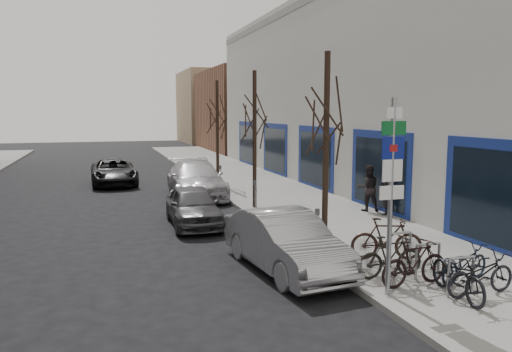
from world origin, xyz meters
TOP-DOWN VIEW (x-y plane):
  - ground at (0.00, 0.00)m, footprint 120.00×120.00m
  - sidewalk_east at (4.50, 10.00)m, footprint 5.00×70.00m
  - commercial_building at (17.00, 16.00)m, footprint 20.00×32.00m
  - brick_building_far at (13.00, 40.00)m, footprint 12.00×14.00m
  - tan_building_far at (13.50, 55.00)m, footprint 13.00×12.00m
  - highway_sign_pole at (2.40, -0.01)m, footprint 0.55×0.10m
  - bike_rack at (3.80, 0.60)m, footprint 0.66×2.26m
  - tree_near at (2.60, 3.50)m, footprint 1.80×1.80m
  - tree_mid at (2.60, 10.00)m, footprint 1.80×1.80m
  - tree_far at (2.60, 16.50)m, footprint 1.80×1.80m
  - meter_front at (2.15, 3.00)m, footprint 0.10×0.08m
  - meter_mid at (2.15, 8.50)m, footprint 0.10×0.08m
  - meter_back at (2.15, 14.00)m, footprint 0.10×0.08m
  - bike_near_left at (3.69, -0.56)m, footprint 0.78×1.92m
  - bike_near_right at (3.22, 0.27)m, footprint 1.77×0.67m
  - bike_mid_curb at (4.46, 0.18)m, footprint 1.68×0.93m
  - bike_mid_inner at (3.02, 0.91)m, footprint 1.67×0.53m
  - bike_far_curb at (4.20, -0.60)m, footprint 1.75×0.64m
  - bike_far_inner at (3.71, 2.16)m, footprint 1.91×1.13m
  - parked_car_front at (1.08, 2.52)m, footprint 2.07×4.63m
  - parked_car_mid at (-0.20, 8.14)m, footprint 1.68×4.05m
  - parked_car_back at (0.96, 13.84)m, footprint 2.51×5.75m
  - lane_car at (-2.56, 19.07)m, footprint 2.43×5.05m
  - pedestrian_near at (6.80, 7.09)m, footprint 0.77×0.71m
  - pedestrian_far at (6.49, 7.94)m, footprint 0.75×0.61m

SIDE VIEW (x-z plane):
  - ground at x=0.00m, z-range 0.00..0.00m
  - sidewalk_east at x=4.50m, z-range 0.00..0.15m
  - bike_mid_curb at x=4.46m, z-range 0.15..1.13m
  - bike_mid_inner at x=3.02m, z-range 0.15..1.16m
  - bike_rack at x=3.80m, z-range 0.24..1.07m
  - bike_far_curb at x=4.20m, z-range 0.15..1.20m
  - bike_near_right at x=3.22m, z-range 0.15..1.20m
  - parked_car_mid at x=-0.20m, z-range 0.00..1.37m
  - lane_car at x=-2.56m, z-range 0.00..1.39m
  - bike_far_inner at x=3.71m, z-range 0.15..1.27m
  - bike_near_left at x=3.69m, z-range 0.15..1.29m
  - parked_car_front at x=1.08m, z-range 0.00..1.48m
  - parked_car_back at x=0.96m, z-range 0.00..1.64m
  - meter_front at x=2.15m, z-range 0.28..1.55m
  - meter_mid at x=2.15m, z-range 0.28..1.55m
  - meter_back at x=2.15m, z-range 0.28..1.55m
  - pedestrian_near at x=6.80m, z-range 0.15..1.90m
  - pedestrian_far at x=6.49m, z-range 0.15..1.94m
  - highway_sign_pole at x=2.40m, z-range 0.36..4.56m
  - brick_building_far at x=13.00m, z-range 0.00..8.00m
  - tree_near at x=2.60m, z-range 1.35..6.85m
  - tree_mid at x=2.60m, z-range 1.35..6.85m
  - tree_far at x=2.60m, z-range 1.35..6.85m
  - tan_building_far at x=13.50m, z-range 0.00..9.00m
  - commercial_building at x=17.00m, z-range 0.00..10.00m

